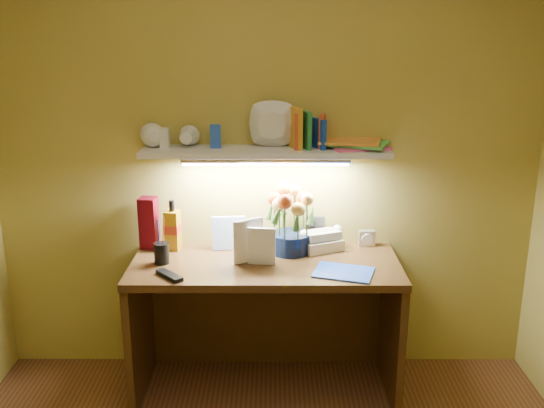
# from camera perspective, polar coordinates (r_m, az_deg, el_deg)

# --- Properties ---
(desk) EXTENTS (1.40, 0.60, 0.75)m
(desk) POSITION_cam_1_polar(r_m,az_deg,el_deg) (3.33, -0.60, -11.47)
(desk) COLOR #3B2010
(desk) RESTS_ON ground
(flower_bouquet) EXTENTS (0.27, 0.27, 0.38)m
(flower_bouquet) POSITION_cam_1_polar(r_m,az_deg,el_deg) (3.25, 1.75, -1.42)
(flower_bouquet) COLOR #091435
(flower_bouquet) RESTS_ON desk
(telephone) EXTENTS (0.26, 0.23, 0.13)m
(telephone) POSITION_cam_1_polar(r_m,az_deg,el_deg) (3.33, 4.61, -3.26)
(telephone) COLOR beige
(telephone) RESTS_ON desk
(desk_clock) EXTENTS (0.09, 0.05, 0.09)m
(desk_clock) POSITION_cam_1_polar(r_m,az_deg,el_deg) (3.43, 8.90, -3.19)
(desk_clock) COLOR silver
(desk_clock) RESTS_ON desk
(whisky_bottle) EXTENTS (0.09, 0.09, 0.28)m
(whisky_bottle) POSITION_cam_1_polar(r_m,az_deg,el_deg) (3.35, -9.33, -1.97)
(whisky_bottle) COLOR #AD790C
(whisky_bottle) RESTS_ON desk
(whisky_box) EXTENTS (0.10, 0.10, 0.29)m
(whisky_box) POSITION_cam_1_polar(r_m,az_deg,el_deg) (3.40, -11.51, -1.74)
(whisky_box) COLOR #530510
(whisky_box) RESTS_ON desk
(pen_cup) EXTENTS (0.09, 0.09, 0.19)m
(pen_cup) POSITION_cam_1_polar(r_m,az_deg,el_deg) (3.17, -10.38, -3.93)
(pen_cup) COLOR black
(pen_cup) RESTS_ON desk
(art_card) EXTENTS (0.19, 0.05, 0.18)m
(art_card) POSITION_cam_1_polar(r_m,az_deg,el_deg) (3.34, -4.09, -2.73)
(art_card) COLOR white
(art_card) RESTS_ON desk
(tv_remote) EXTENTS (0.15, 0.16, 0.02)m
(tv_remote) POSITION_cam_1_polar(r_m,az_deg,el_deg) (3.02, -9.63, -6.64)
(tv_remote) COLOR black
(tv_remote) RESTS_ON desk
(blue_folder) EXTENTS (0.33, 0.28, 0.01)m
(blue_folder) POSITION_cam_1_polar(r_m,az_deg,el_deg) (3.05, 6.76, -6.40)
(blue_folder) COLOR blue
(blue_folder) RESTS_ON desk
(desk_book_a) EXTENTS (0.16, 0.11, 0.23)m
(desk_book_a) POSITION_cam_1_polar(r_m,az_deg,el_deg) (3.10, -3.63, -3.74)
(desk_book_a) COLOR silver
(desk_book_a) RESTS_ON desk
(desk_book_b) EXTENTS (0.15, 0.04, 0.20)m
(desk_book_b) POSITION_cam_1_polar(r_m,az_deg,el_deg) (3.12, -2.32, -3.93)
(desk_book_b) COLOR silver
(desk_book_b) RESTS_ON desk
(wall_shelf) EXTENTS (1.33, 0.34, 0.24)m
(wall_shelf) POSITION_cam_1_polar(r_m,az_deg,el_deg) (3.18, -0.35, 5.60)
(wall_shelf) COLOR silver
(wall_shelf) RESTS_ON ground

